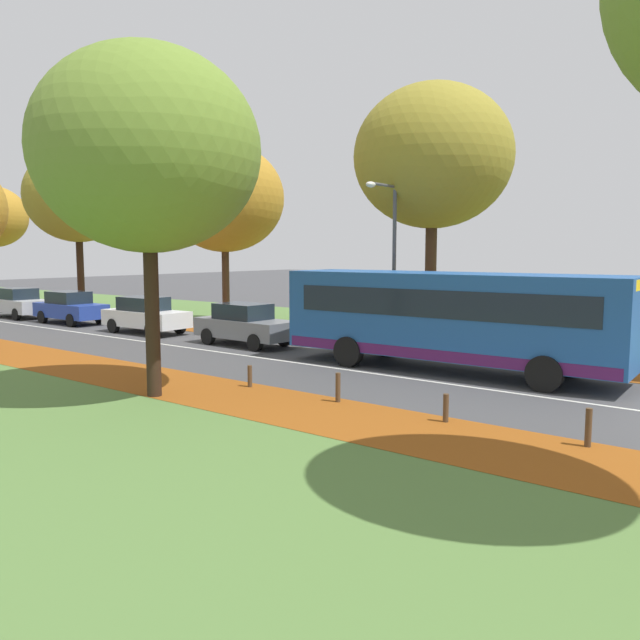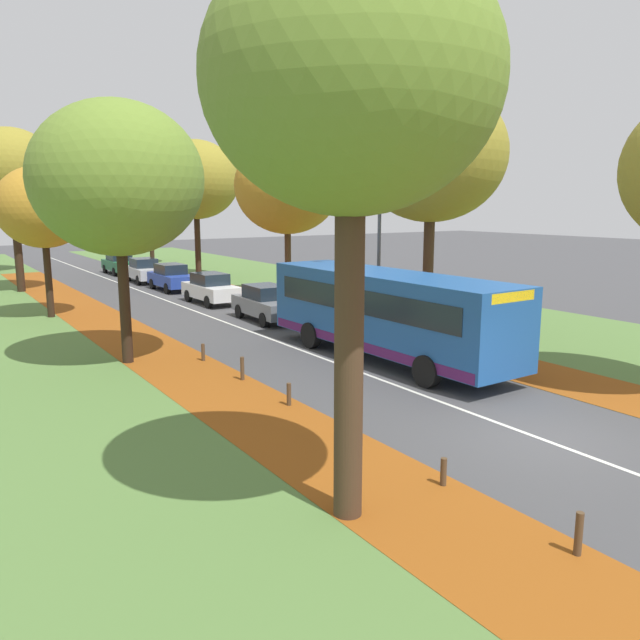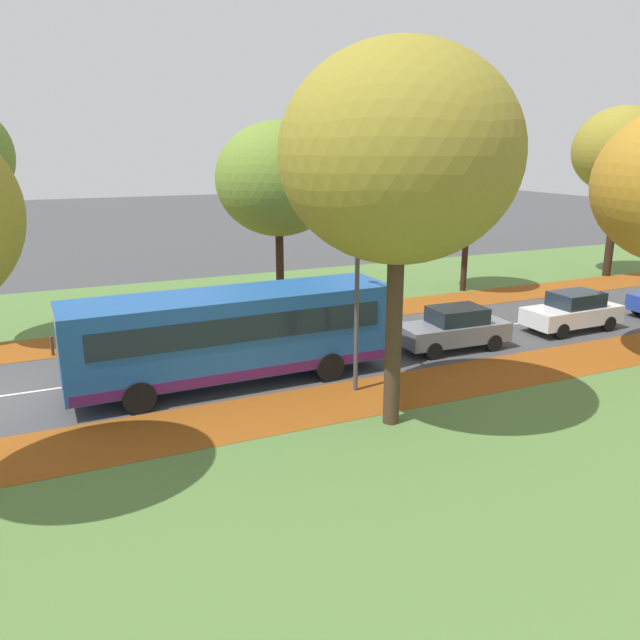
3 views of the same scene
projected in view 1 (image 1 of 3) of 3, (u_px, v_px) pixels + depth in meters
name	position (u px, v px, depth m)	size (l,w,h in m)	color
leaf_litter_left	(146.00, 379.00, 17.78)	(2.80, 60.00, 0.00)	#8C4714
grass_verge_right	(293.00, 321.00, 32.31)	(12.00, 90.00, 0.01)	#517538
leaf_litter_right	(335.00, 342.00, 25.06)	(2.80, 60.00, 0.00)	#8C4714
road_centre_line	(147.00, 342.00, 25.03)	(0.12, 80.00, 0.01)	silver
tree_left_near	(147.00, 151.00, 15.02)	(5.48, 5.48, 8.52)	black
tree_right_near	(433.00, 157.00, 23.83)	(6.07, 6.07, 9.97)	#422D1E
tree_right_mid	(224.00, 198.00, 30.33)	(5.83, 5.83, 8.83)	#422D1E
tree_right_far	(77.00, 196.00, 37.10)	(6.12, 6.12, 9.67)	black
bollard_third	(588.00, 428.00, 11.55)	(0.12, 0.12, 0.74)	#4C3823
bollard_fourth	(446.00, 408.00, 13.24)	(0.12, 0.12, 0.62)	#4C3823
bollard_fifth	(338.00, 388.00, 14.99)	(0.12, 0.12, 0.72)	#4C3823
bollard_sixth	(250.00, 376.00, 16.67)	(0.12, 0.12, 0.59)	#4C3823
streetlamp_right	(390.00, 248.00, 22.08)	(1.89, 0.28, 6.00)	#47474C
bus	(450.00, 315.00, 18.80)	(2.81, 10.45, 2.98)	#1E5199
car_grey_lead	(245.00, 324.00, 24.07)	(1.91, 4.26, 1.62)	slate
car_white_following	(145.00, 315.00, 27.63)	(1.84, 4.23, 1.62)	silver
car_blue_third_in_line	(70.00, 307.00, 31.34)	(1.80, 4.21, 1.62)	#233D9E
car_silver_fourth_in_line	(19.00, 303.00, 34.15)	(1.91, 4.26, 1.62)	#B7BABF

